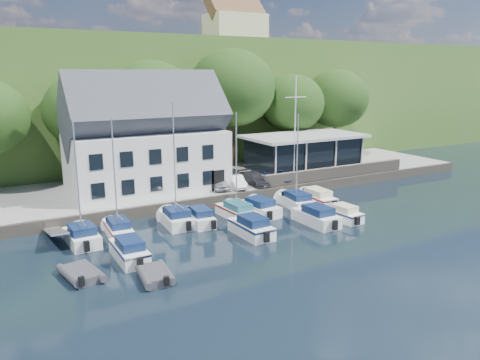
{
  "coord_description": "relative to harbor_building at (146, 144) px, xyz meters",
  "views": [
    {
      "loc": [
        -20.5,
        -25.57,
        11.9
      ],
      "look_at": [
        -1.11,
        9.0,
        2.72
      ],
      "focal_mm": 35.0,
      "sensor_mm": 36.0,
      "label": 1
    }
  ],
  "objects": [
    {
      "name": "field_patch",
      "position": [
        15.0,
        53.5,
        10.8
      ],
      "size": [
        50.0,
        30.0,
        0.3
      ],
      "primitive_type": "cube",
      "color": "#5F6F37",
      "rests_on": "hillside"
    },
    {
      "name": "car_dgrey",
      "position": [
        9.81,
        -3.49,
        -3.74
      ],
      "size": [
        1.8,
        4.25,
        1.22
      ],
      "primitive_type": "imported",
      "rotation": [
        0.0,
        0.0,
        0.02
      ],
      "color": "#2B2B2F",
      "rests_on": "quay"
    },
    {
      "name": "car_blue",
      "position": [
        12.65,
        -3.35,
        -3.72
      ],
      "size": [
        2.11,
        3.89,
        1.26
      ],
      "primitive_type": "imported",
      "rotation": [
        0.0,
        0.0,
        -0.19
      ],
      "color": "navy",
      "rests_on": "quay"
    },
    {
      "name": "gangway",
      "position": [
        -9.5,
        -7.5,
        -5.35
      ],
      "size": [
        1.2,
        6.0,
        1.4
      ],
      "primitive_type": null,
      "color": "silver",
      "rests_on": "ground"
    },
    {
      "name": "harbor_building",
      "position": [
        0.0,
        0.0,
        0.0
      ],
      "size": [
        14.4,
        8.2,
        8.7
      ],
      "primitive_type": null,
      "color": "silver",
      "rests_on": "quay"
    },
    {
      "name": "flagpole",
      "position": [
        14.54,
        -3.49,
        0.92
      ],
      "size": [
        2.53,
        0.2,
        10.55
      ],
      "primitive_type": null,
      "color": "silver",
      "rests_on": "quay"
    },
    {
      "name": "boat_r2_4",
      "position": [
        11.82,
        -14.17,
        -4.68
      ],
      "size": [
        2.1,
        5.08,
        1.35
      ],
      "primitive_type": null,
      "rotation": [
        0.0,
        0.0,
        0.09
      ],
      "color": "white",
      "rests_on": "ground"
    },
    {
      "name": "tree_4",
      "position": [
        20.18,
        4.98,
        1.0
      ],
      "size": [
        7.83,
        7.83,
        10.7
      ],
      "primitive_type": null,
      "color": "black",
      "rests_on": "quay"
    },
    {
      "name": "quay_face",
      "position": [
        7.0,
        -5.5,
        -4.85
      ],
      "size": [
        60.0,
        0.3,
        1.0
      ],
      "primitive_type": "cube",
      "color": "#655D50",
      "rests_on": "ground"
    },
    {
      "name": "hillside",
      "position": [
        7.0,
        45.5,
        2.65
      ],
      "size": [
        160.0,
        75.0,
        16.0
      ],
      "primitive_type": "cube",
      "color": "#365B22",
      "rests_on": "ground"
    },
    {
      "name": "dinghy_0",
      "position": [
        -9.15,
        -15.16,
        -4.97
      ],
      "size": [
        2.52,
        3.58,
        0.77
      ],
      "primitive_type": null,
      "rotation": [
        0.0,
        0.0,
        0.18
      ],
      "color": "#37373C",
      "rests_on": "ground"
    },
    {
      "name": "seawall",
      "position": [
        19.0,
        -5.1,
        -3.75
      ],
      "size": [
        18.0,
        0.5,
        1.2
      ],
      "primitive_type": "cube",
      "color": "#655D50",
      "rests_on": "quay"
    },
    {
      "name": "tree_2",
      "position": [
        2.84,
        6.13,
        1.73
      ],
      "size": [
        8.9,
        8.9,
        12.17
      ],
      "primitive_type": null,
      "color": "black",
      "rests_on": "quay"
    },
    {
      "name": "boat_r1_6",
      "position": [
        10.74,
        -9.16,
        -1.0
      ],
      "size": [
        2.83,
        6.41,
        8.69
      ],
      "primitive_type": null,
      "rotation": [
        0.0,
        0.0,
        -0.12
      ],
      "color": "white",
      "rests_on": "ground"
    },
    {
      "name": "boat_r1_5",
      "position": [
        6.61,
        -9.43,
        -4.61
      ],
      "size": [
        2.87,
        6.16,
        1.48
      ],
      "primitive_type": null,
      "rotation": [
        0.0,
        0.0,
        0.13
      ],
      "color": "white",
      "rests_on": "ground"
    },
    {
      "name": "dinghy_1",
      "position": [
        -5.39,
        -17.43,
        -4.98
      ],
      "size": [
        2.23,
        3.35,
        0.74
      ],
      "primitive_type": null,
      "rotation": [
        0.0,
        0.0,
        -0.11
      ],
      "color": "#37373C",
      "rests_on": "ground"
    },
    {
      "name": "farmhouse",
      "position": [
        29.0,
        35.5,
        14.75
      ],
      "size": [
        10.4,
        7.0,
        8.2
      ],
      "primitive_type": null,
      "color": "beige",
      "rests_on": "hillside"
    },
    {
      "name": "boat_r1_1",
      "position": [
        -5.28,
        -8.89,
        -1.18
      ],
      "size": [
        1.99,
        6.07,
        8.33
      ],
      "primitive_type": null,
      "rotation": [
        0.0,
        0.0,
        -0.05
      ],
      "color": "white",
      "rests_on": "ground"
    },
    {
      "name": "boat_r1_2",
      "position": [
        -0.61,
        -8.77,
        -0.81
      ],
      "size": [
        2.49,
        5.72,
        9.09
      ],
      "primitive_type": null,
      "rotation": [
        0.0,
        0.0,
        -0.07
      ],
      "color": "white",
      "rests_on": "ground"
    },
    {
      "name": "boat_r1_3",
      "position": [
        1.16,
        -9.29,
        -4.66
      ],
      "size": [
        2.26,
        5.75,
        1.38
      ],
      "primitive_type": null,
      "rotation": [
        0.0,
        0.0,
        -0.1
      ],
      "color": "white",
      "rests_on": "ground"
    },
    {
      "name": "boat_r1_0",
      "position": [
        -7.96,
        -9.4,
        -0.84
      ],
      "size": [
        2.32,
        5.44,
        9.01
      ],
      "primitive_type": null,
      "rotation": [
        0.0,
        0.0,
        0.05
      ],
      "color": "white",
      "rests_on": "ground"
    },
    {
      "name": "car_white",
      "position": [
        7.66,
        -3.65,
        -3.76
      ],
      "size": [
        2.01,
        3.77,
        1.18
      ],
      "primitive_type": "imported",
      "rotation": [
        0.0,
        0.0,
        -0.22
      ],
      "color": "silver",
      "rests_on": "quay"
    },
    {
      "name": "tree_1",
      "position": [
        -4.3,
        5.59,
        1.02
      ],
      "size": [
        7.85,
        7.85,
        10.73
      ],
      "primitive_type": null,
      "color": "black",
      "rests_on": "quay"
    },
    {
      "name": "boat_r2_3",
      "position": [
        9.3,
        -13.86,
        -4.58
      ],
      "size": [
        2.13,
        6.16,
        1.54
      ],
      "primitive_type": null,
      "rotation": [
        0.0,
        0.0,
        0.01
      ],
      "color": "white",
      "rests_on": "ground"
    },
    {
      "name": "tree_3",
      "position": [
        12.42,
        6.0,
        2.43
      ],
      "size": [
        9.93,
        9.93,
        13.56
      ],
      "primitive_type": null,
      "color": "black",
      "rests_on": "quay"
    },
    {
      "name": "boat_r1_7",
      "position": [
        12.98,
        -9.2,
        -4.62
      ],
      "size": [
        2.06,
        6.72,
        1.47
      ],
      "primitive_type": null,
      "rotation": [
        0.0,
        0.0,
        -0.03
      ],
      "color": "white",
      "rests_on": "ground"
    },
    {
      "name": "club_pavilion",
      "position": [
        18.0,
        -0.5,
        -2.3
      ],
      "size": [
        13.2,
        7.2,
        4.1
      ],
      "primitive_type": null,
      "color": "black",
      "rests_on": "quay"
    },
    {
      "name": "boat_r2_0",
      "position": [
        -5.86,
        -13.78,
        -4.58
      ],
      "size": [
        1.85,
        5.93,
        1.53
      ],
      "primitive_type": null,
      "rotation": [
        0.0,
        0.0,
        -0.0
      ],
      "color": "white",
      "rests_on": "ground"
    },
    {
      "name": "boat_r1_4",
      "position": [
        4.51,
        -9.36,
        -1.04
      ],
      "size": [
        2.23,
        6.28,
        8.62
      ],
      "primitive_type": null,
      "rotation": [
        0.0,
        0.0,
        0.05
      ],
      "color": "white",
      "rests_on": "ground"
    },
    {
      "name": "boat_r2_2",
      "position": [
        3.39,
        -13.67,
        -4.57
      ],
      "size": [
        2.12,
        5.85,
        1.55
      ],
      "primitive_type": null,
      "rotation": [
        0.0,
        0.0,
        0.02
      ],
      "color": "white",
      "rests_on": "ground"
    },
    {
      "name": "tree_5",
      "position": [
        27.03,
        4.87,
        1.28
      ],
      "size": [
        8.24,
        8.24,
        11.26
      ],
      "primitive_type": null,
      "color": "black",
      "rests_on": "quay"
    },
    {
      "name": "ground",
      "position": [
        7.0,
        -16.5,
        -5.35
      ],
      "size": [
        180.0,
        180.0,
        0.0
      ],
      "primitive_type": "plane",
      "color": "black",
      "rests_on": "ground"
    },
    {
      "name": "car_silver",
      "position": [
        5.95,
        -3.35,
        -3.72
      ],
      "size": [
        2.37,
        3.95,
        1.26
      ],
      "primitive_type": "imported",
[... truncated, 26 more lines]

